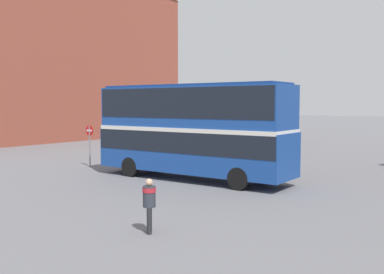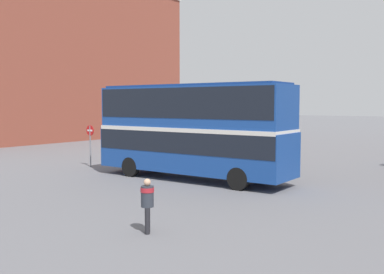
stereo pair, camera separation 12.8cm
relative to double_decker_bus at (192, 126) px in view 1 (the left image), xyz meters
The scene contains 6 objects.
ground_plane 2.81m from the double_decker_bus, 48.57° to the left, with size 240.00×240.00×0.00m, color slate.
building_row_left 30.70m from the double_decker_bus, 154.13° to the left, with size 10.08×29.62×17.07m.
double_decker_bus is the anchor object (origin of this frame).
pedestrian_foreground 9.40m from the double_decker_bus, 61.80° to the right, with size 0.54×0.54×1.57m.
parked_car_kerb_far 9.42m from the double_decker_bus, 141.62° to the left, with size 4.45×2.63×1.58m.
no_entry_sign 7.50m from the double_decker_bus, behind, with size 0.61×0.08×2.44m.
Camera 1 is at (12.07, -18.37, 3.68)m, focal length 42.00 mm.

